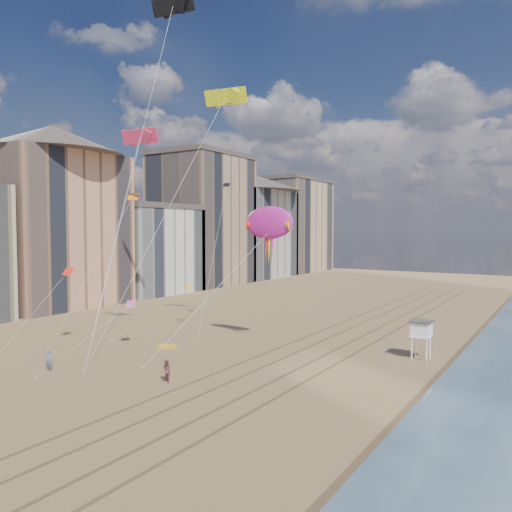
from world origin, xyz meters
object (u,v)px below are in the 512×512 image
Objects in this scene: lifeguard_stand at (421,329)px; kite_flyer_b at (166,371)px; kite_flyer_a at (49,361)px; show_kite at (269,223)px; grounded_kite at (167,346)px.

lifeguard_stand is 2.02× the size of kite_flyer_b.
show_kite is at bearing 15.03° from kite_flyer_a.
lifeguard_stand is 23.69m from kite_flyer_b.
lifeguard_stand is 0.20× the size of show_kite.
kite_flyer_a reaches higher than grounded_kite.
show_kite is 10.04× the size of kite_flyer_b.
lifeguard_stand reaches higher than kite_flyer_b.
lifeguard_stand is 33.37m from kite_flyer_a.
lifeguard_stand is 25.13m from grounded_kite.
show_kite is 18.81m from kite_flyer_b.
grounded_kite is 12.13m from kite_flyer_a.
show_kite is (8.72, 5.79, 12.66)m from grounded_kite.
kite_flyer_b reaches higher than kite_flyer_a.
lifeguard_stand is at bearing 69.95° from kite_flyer_b.
grounded_kite is 11.91m from kite_flyer_b.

